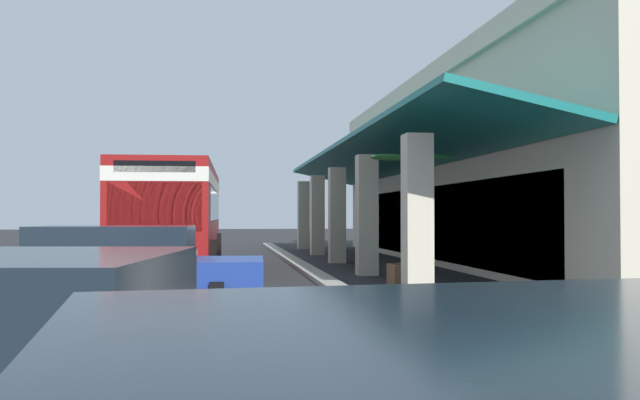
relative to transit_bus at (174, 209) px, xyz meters
The scene contains 6 objects.
ground 9.95m from the transit_bus, 114.47° to the left, with size 120.00×120.00×0.00m, color #262628.
curb_strip 4.55m from the transit_bus, 107.90° to the left, with size 30.60×0.50×0.12m, color #9E998E.
plaza_building 13.74m from the transit_bus, 95.40° to the left, with size 25.80×13.97×6.60m.
transit_bus is the anchor object (origin of this frame).
parked_sedan_blue 11.22m from the transit_bus, ahead, with size 2.59×4.48×1.47m.
potted_palm 9.42m from the transit_bus, 36.90° to the left, with size 1.87×1.96×3.19m.
Camera 1 is at (27.04, 0.60, 1.64)m, focal length 39.93 mm.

